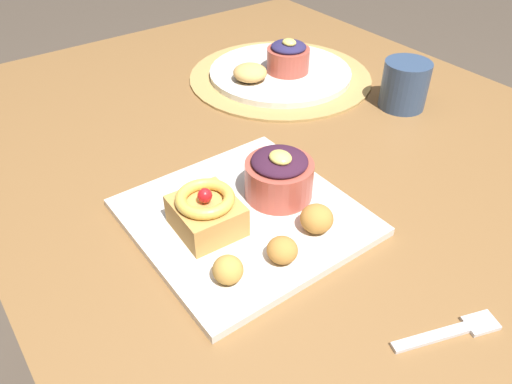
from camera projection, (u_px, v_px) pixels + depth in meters
The scene contains 13 objects.
dining_table at pixel (312, 202), 0.85m from camera, with size 1.38×0.97×0.73m.
woven_placemat at pixel (280, 76), 1.03m from camera, with size 0.38×0.38×0.01m, color #AD894C.
front_plate at pixel (244, 217), 0.67m from camera, with size 0.28×0.28×0.01m, color silver.
cake_slice at pixel (206, 212), 0.63m from camera, with size 0.09×0.08×0.06m.
berry_ramekin at pixel (279, 175), 0.68m from camera, with size 0.10×0.10×0.08m.
fritter_front at pixel (317, 219), 0.63m from camera, with size 0.04×0.04×0.04m, color #BC7F38.
fritter_middle at pixel (228, 270), 0.56m from camera, with size 0.04×0.04×0.03m, color gold.
fritter_back at pixel (282, 250), 0.59m from camera, with size 0.04×0.04×0.03m, color #BC7F38.
back_plate at pixel (280, 73), 1.02m from camera, with size 0.29×0.29×0.01m, color silver.
back_ramekin at pixel (288, 57), 1.00m from camera, with size 0.09×0.09×0.07m.
back_pastry at pixel (250, 73), 0.97m from camera, with size 0.07×0.07×0.03m, color tan.
fork at pixel (453, 331), 0.53m from camera, with size 0.06×0.12×0.00m.
coffee_mug at pixel (405, 85), 0.90m from camera, with size 0.08×0.08×0.09m, color #334766.
Camera 1 is at (0.47, -0.47, 1.18)m, focal length 34.63 mm.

